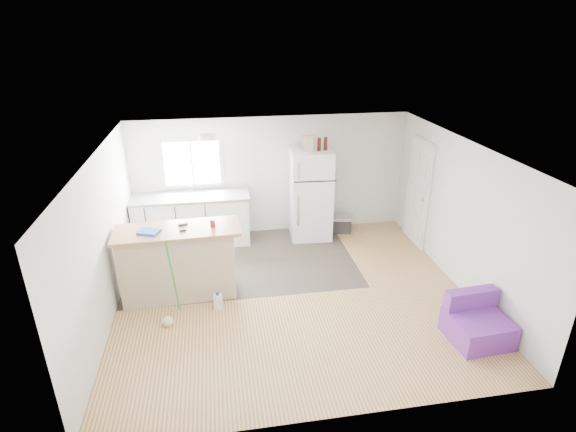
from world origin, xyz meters
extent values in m
cube|color=brown|center=(0.00, 0.00, -0.01)|extent=(5.50, 5.00, 0.01)
cube|color=white|center=(0.00, 0.00, 2.40)|extent=(5.50, 5.00, 0.01)
cube|color=silver|center=(0.00, 2.50, 1.20)|extent=(5.50, 0.01, 2.40)
cube|color=silver|center=(0.00, -2.50, 1.20)|extent=(5.50, 0.01, 2.40)
cube|color=silver|center=(-2.75, 0.00, 1.20)|extent=(0.01, 5.00, 2.40)
cube|color=silver|center=(2.75, 0.00, 1.20)|extent=(0.01, 5.00, 2.40)
cube|color=#362E28|center=(-0.73, 1.25, 0.00)|extent=(4.05, 2.50, 0.00)
cube|color=white|center=(-1.55, 2.49, 1.55)|extent=(1.18, 0.04, 0.98)
cube|color=white|center=(-1.55, 2.47, 1.55)|extent=(1.05, 0.01, 0.85)
cube|color=white|center=(-1.55, 2.46, 1.55)|extent=(0.03, 0.02, 0.85)
cube|color=white|center=(2.72, 1.55, 1.01)|extent=(0.05, 0.82, 2.03)
cube|color=white|center=(2.73, 1.55, 1.02)|extent=(0.03, 0.92, 2.10)
sphere|color=gold|center=(2.67, 1.23, 1.00)|extent=(0.07, 0.07, 0.07)
cylinder|color=white|center=(-1.20, 1.20, 2.36)|extent=(0.30, 0.30, 0.07)
cube|color=white|center=(-1.63, 2.15, 0.48)|extent=(2.20, 0.69, 0.96)
cube|color=slate|center=(-1.63, 2.15, 0.99)|extent=(2.26, 0.73, 0.04)
cube|color=silver|center=(-1.63, 2.12, 0.99)|extent=(0.61, 0.47, 0.07)
cube|color=tan|center=(-1.78, 0.31, 0.56)|extent=(1.75, 0.67, 1.12)
cube|color=tan|center=(-1.75, 0.31, 1.14)|extent=(1.92, 0.79, 0.05)
cube|color=white|center=(0.72, 2.11, 0.90)|extent=(0.84, 0.79, 1.81)
cube|color=black|center=(0.72, 1.73, 1.30)|extent=(0.80, 0.06, 0.02)
cube|color=silver|center=(0.40, 1.72, 1.54)|extent=(0.03, 0.02, 0.33)
cube|color=silver|center=(0.40, 1.72, 0.74)|extent=(0.03, 0.02, 0.63)
cube|color=#2D2C2F|center=(1.39, 2.19, 0.14)|extent=(0.47, 0.36, 0.29)
cube|color=gray|center=(1.39, 2.19, 0.31)|extent=(0.50, 0.38, 0.06)
cube|color=#6F31A1|center=(2.32, -1.51, 0.18)|extent=(0.81, 0.77, 0.36)
cube|color=#6F31A1|center=(2.32, -1.24, 0.49)|extent=(0.77, 0.23, 0.27)
cube|color=white|center=(-1.20, -0.17, 0.12)|extent=(0.14, 0.10, 0.24)
cylinder|color=#173BA3|center=(-1.20, -0.17, 0.26)|extent=(0.05, 0.05, 0.05)
cylinder|color=green|center=(-1.80, -0.35, 0.72)|extent=(0.08, 0.36, 1.35)
sphere|color=beige|center=(-1.94, -0.49, 0.07)|extent=(0.16, 0.16, 0.16)
cylinder|color=red|center=(-1.21, 0.30, 1.23)|extent=(0.09, 0.09, 0.12)
cube|color=blue|center=(-2.15, 0.24, 1.18)|extent=(0.36, 0.32, 0.04)
cube|color=black|center=(-1.66, 0.44, 1.18)|extent=(0.15, 0.08, 0.03)
cube|color=black|center=(-1.65, 0.22, 1.18)|extent=(0.10, 0.05, 0.03)
cube|color=tan|center=(0.64, 2.04, 1.96)|extent=(0.22, 0.15, 0.30)
cylinder|color=#361409|center=(0.85, 2.03, 1.93)|extent=(0.09, 0.09, 0.25)
cylinder|color=#361409|center=(0.98, 2.06, 1.93)|extent=(0.09, 0.09, 0.25)
camera|label=1|loc=(-1.10, -6.06, 4.06)|focal=28.00mm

